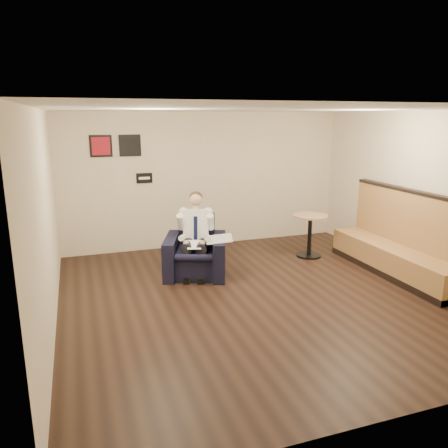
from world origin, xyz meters
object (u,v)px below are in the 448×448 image
object	(u,v)px
coffee_mug	(198,241)
banquette	(397,234)
cafe_table	(310,236)
side_table	(194,258)
smartphone	(191,244)
green_folder	(193,247)
armchair	(195,247)
seated_man	(195,239)

from	to	relation	value
coffee_mug	banquette	world-z (taller)	banquette
cafe_table	side_table	bearing A→B (deg)	179.78
coffee_mug	smartphone	distance (m)	0.13
side_table	green_folder	distance (m)	0.22
armchair	side_table	bearing A→B (deg)	99.41
smartphone	cafe_table	distance (m)	2.37
coffee_mug	smartphone	bearing A→B (deg)	-174.68
seated_man	banquette	distance (m)	3.50
seated_man	coffee_mug	distance (m)	0.65
green_folder	coffee_mug	bearing A→B (deg)	56.11
coffee_mug	armchair	bearing A→B (deg)	-109.98
green_folder	banquette	xyz separation A→B (m)	(3.29, -1.34, 0.30)
side_table	green_folder	size ratio (longest dim) A/B	1.22
side_table	cafe_table	bearing A→B (deg)	-0.22
armchair	green_folder	size ratio (longest dim) A/B	2.43
smartphone	banquette	distance (m)	3.63
side_table	banquette	xyz separation A→B (m)	(3.27, -1.36, 0.51)
green_folder	cafe_table	xyz separation A→B (m)	(2.37, 0.02, -0.01)
smartphone	side_table	bearing A→B (deg)	-97.35
side_table	cafe_table	distance (m)	2.36
green_folder	cafe_table	distance (m)	2.37
seated_man	banquette	bearing A→B (deg)	3.59
smartphone	banquette	world-z (taller)	banquette
banquette	coffee_mug	bearing A→B (deg)	154.07
green_folder	armchair	bearing A→B (deg)	-97.06
seated_man	smartphone	xyz separation A→B (m)	(0.08, 0.56, -0.26)
seated_man	banquette	size ratio (longest dim) A/B	0.48
side_table	smartphone	distance (m)	0.27
banquette	side_table	bearing A→B (deg)	157.34
coffee_mug	cafe_table	xyz separation A→B (m)	(2.23, -0.18, -0.05)
banquette	cafe_table	distance (m)	1.67
banquette	green_folder	bearing A→B (deg)	157.88
coffee_mug	banquette	xyz separation A→B (m)	(3.16, -1.53, 0.26)
armchair	smartphone	size ratio (longest dim) A/B	7.82
cafe_table	seated_man	bearing A→B (deg)	-170.81
seated_man	side_table	bearing A→B (deg)	96.47
seated_man	banquette	world-z (taller)	banquette
armchair	side_table	world-z (taller)	armchair
green_folder	cafe_table	bearing A→B (deg)	0.46
cafe_table	smartphone	bearing A→B (deg)	175.97
armchair	banquette	xyz separation A→B (m)	(3.32, -1.08, 0.23)
seated_man	coffee_mug	size ratio (longest dim) A/B	15.28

